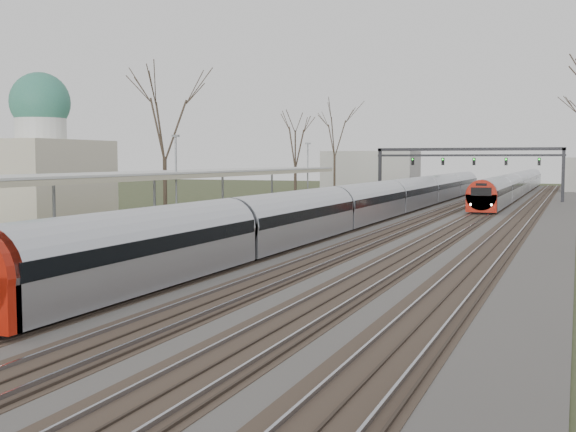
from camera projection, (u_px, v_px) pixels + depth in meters
name	position (u px, v px, depth m)	size (l,w,h in m)	color
track_bed	(410.00, 221.00, 54.82)	(24.00, 160.00, 0.22)	#474442
platform	(188.00, 233.00, 42.07)	(3.50, 69.00, 1.00)	#9E9B93
canopy	(144.00, 175.00, 37.63)	(4.10, 50.00, 3.11)	slate
dome_building	(21.00, 175.00, 47.00)	(10.00, 8.00, 10.30)	beige
signal_gantry	(468.00, 158.00, 82.16)	(21.00, 0.59, 6.08)	black
tree_west_far	(164.00, 116.00, 54.15)	(5.50, 5.50, 11.33)	#2D231C
train_near	(390.00, 199.00, 60.13)	(2.62, 90.21, 3.05)	#B4B6BF
train_far	(517.00, 184.00, 95.16)	(2.62, 75.21, 3.05)	#B4B6BF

